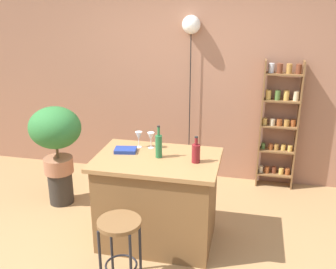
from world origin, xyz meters
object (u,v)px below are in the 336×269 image
(bottle_soda_blue, at_px, (159,146))
(bar_stool, at_px, (120,237))
(bottle_sauce_amber, at_px, (196,153))
(wine_glass_center, at_px, (151,137))
(wine_glass_left, at_px, (139,136))
(cookbook, at_px, (126,150))
(potted_plant, at_px, (55,132))
(pendant_globe_light, at_px, (191,27))
(plant_stool, at_px, (61,187))
(spice_shelf, at_px, (279,123))

(bottle_soda_blue, bearing_deg, bar_stool, -101.50)
(bottle_sauce_amber, xyz_separation_m, wine_glass_center, (-0.49, 0.26, 0.02))
(bar_stool, distance_m, bottle_sauce_amber, 1.01)
(bar_stool, bearing_deg, bottle_soda_blue, 78.50)
(bottle_soda_blue, height_order, bottle_sauce_amber, bottle_soda_blue)
(wine_glass_left, distance_m, cookbook, 0.20)
(potted_plant, height_order, pendant_globe_light, pendant_globe_light)
(plant_stool, height_order, bottle_soda_blue, bottle_soda_blue)
(cookbook, xyz_separation_m, pendant_globe_light, (0.39, 1.46, 1.08))
(bottle_soda_blue, relative_size, bottle_sauce_amber, 1.26)
(bottle_soda_blue, bearing_deg, wine_glass_center, 121.65)
(bottle_sauce_amber, bearing_deg, wine_glass_center, 152.48)
(bottle_sauce_amber, bearing_deg, wine_glass_left, 157.91)
(wine_glass_left, distance_m, pendant_globe_light, 1.66)
(bottle_soda_blue, distance_m, pendant_globe_light, 1.81)
(cookbook, bearing_deg, wine_glass_left, 47.97)
(bottle_sauce_amber, distance_m, wine_glass_center, 0.56)
(potted_plant, bearing_deg, bottle_sauce_amber, -16.86)
(potted_plant, xyz_separation_m, bottle_soda_blue, (1.32, -0.47, 0.13))
(wine_glass_center, bearing_deg, bar_stool, -90.95)
(cookbook, bearing_deg, potted_plant, 147.13)
(bottle_soda_blue, height_order, wine_glass_center, bottle_soda_blue)
(cookbook, bearing_deg, wine_glass_center, 25.46)
(bar_stool, height_order, wine_glass_left, wine_glass_left)
(pendant_globe_light, bearing_deg, bottle_soda_blue, -91.43)
(plant_stool, relative_size, cookbook, 1.87)
(bottle_soda_blue, bearing_deg, pendant_globe_light, 88.57)
(wine_glass_center, bearing_deg, pendant_globe_light, 82.46)
(bar_stool, xyz_separation_m, wine_glass_center, (0.02, 0.96, 0.54))
(wine_glass_left, bearing_deg, wine_glass_center, 2.92)
(plant_stool, height_order, wine_glass_left, wine_glass_left)
(plant_stool, distance_m, potted_plant, 0.69)
(cookbook, bearing_deg, bottle_soda_blue, -20.22)
(bar_stool, xyz_separation_m, spice_shelf, (1.32, 2.22, 0.39))
(bottle_soda_blue, height_order, cookbook, bottle_soda_blue)
(wine_glass_left, height_order, cookbook, wine_glass_left)
(potted_plant, distance_m, wine_glass_left, 1.10)
(plant_stool, distance_m, cookbook, 1.27)
(spice_shelf, distance_m, wine_glass_center, 1.82)
(bottle_sauce_amber, xyz_separation_m, cookbook, (-0.71, 0.10, -0.08))
(spice_shelf, relative_size, potted_plant, 2.06)
(plant_stool, bearing_deg, bottle_soda_blue, -19.60)
(bottle_sauce_amber, xyz_separation_m, wine_glass_left, (-0.62, 0.25, 0.02))
(bottle_soda_blue, xyz_separation_m, wine_glass_center, (-0.13, 0.22, -0.00))
(spice_shelf, xyz_separation_m, cookbook, (-1.52, -1.41, 0.05))
(bottle_sauce_amber, bearing_deg, cookbook, 171.83)
(plant_stool, bearing_deg, bottle_sauce_amber, -16.86)
(bottle_sauce_amber, relative_size, wine_glass_center, 1.53)
(bottle_soda_blue, bearing_deg, wine_glass_left, 140.72)
(bar_stool, relative_size, cookbook, 3.00)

